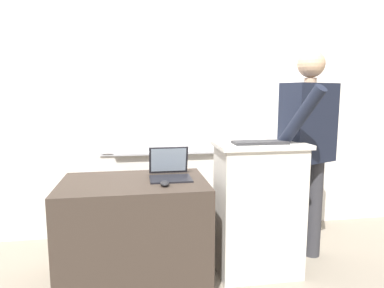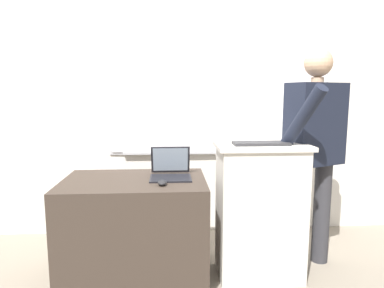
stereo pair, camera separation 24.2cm
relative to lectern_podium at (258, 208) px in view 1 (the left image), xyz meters
name	(u,v)px [view 1 (the left image)]	position (x,y,z in m)	size (l,w,h in m)	color
back_wall	(181,87)	(-0.44, 0.93, 0.91)	(6.40, 0.17, 2.82)	silver
lectern_podium	(258,208)	(0.00, 0.00, 0.00)	(0.65, 0.41, 0.99)	beige
side_desk	(135,230)	(-0.91, 0.05, -0.13)	(1.02, 0.68, 0.73)	#382D26
person_presenter	(308,142)	(0.44, 0.13, 0.47)	(0.61, 0.67, 1.67)	#333338
laptop	(169,168)	(-0.64, 0.13, 0.30)	(0.30, 0.29, 0.22)	black
wireless_keyboard	(260,142)	(-0.02, -0.05, 0.50)	(0.38, 0.15, 0.02)	#2D2D30
computer_mouse_by_laptop	(165,183)	(-0.70, -0.11, 0.25)	(0.06, 0.10, 0.03)	black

